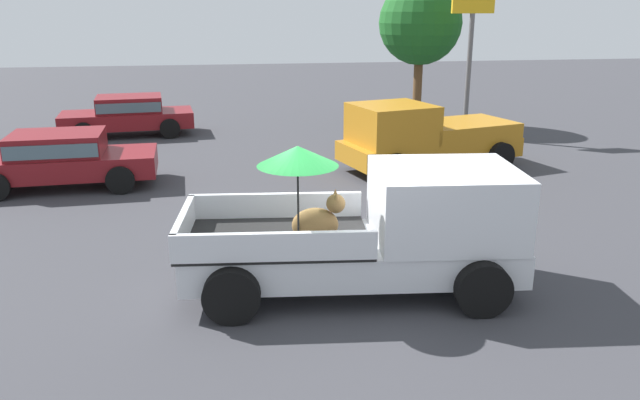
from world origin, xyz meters
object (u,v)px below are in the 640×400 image
parked_sedan_near (128,114)px  pickup_truck_red (424,137)px  parked_sedan_far (62,157)px  motel_sign (471,31)px  pickup_truck_main (382,229)px

parked_sedan_near → pickup_truck_red: bearing=138.5°
pickup_truck_red → parked_sedan_near: bearing=-50.6°
parked_sedan_far → parked_sedan_near: bearing=80.3°
parked_sedan_near → motel_sign: bearing=163.5°
parked_sedan_near → parked_sedan_far: 6.34m
pickup_truck_main → pickup_truck_red: 7.61m
parked_sedan_far → pickup_truck_red: bearing=-1.3°
pickup_truck_red → motel_sign: motel_sign is taller
pickup_truck_red → parked_sedan_far: (-9.12, -0.23, -0.13)m
pickup_truck_main → motel_sign: (5.77, 10.90, 2.48)m
pickup_truck_main → motel_sign: 12.58m
pickup_truck_red → parked_sedan_far: size_ratio=1.16×
pickup_truck_main → parked_sedan_far: 9.11m
parked_sedan_near → parked_sedan_far: (-0.77, -6.29, 0.00)m
parked_sedan_far → pickup_truck_main: bearing=-50.6°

